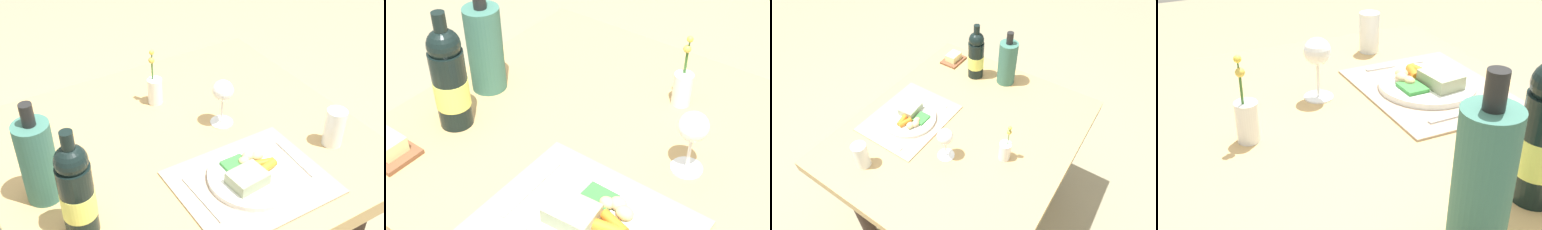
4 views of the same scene
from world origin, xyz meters
TOP-DOWN VIEW (x-y plane):
  - ground_plane at (0.00, 0.00)m, footprint 8.00×8.00m
  - dining_table at (0.00, 0.00)m, footprint 1.11×0.97m
  - placemat at (0.08, -0.25)m, footprint 0.41×0.33m
  - dinner_plate at (0.08, -0.24)m, footprint 0.25×0.25m
  - fork at (-0.07, -0.24)m, footprint 0.02×0.19m
  - knife at (0.24, -0.24)m, footprint 0.02×0.17m
  - flower_vase at (0.03, 0.24)m, footprint 0.05×0.05m
  - cooler_bottle at (-0.42, -0.01)m, footprint 0.09×0.09m
  - butter_dish at (-0.42, -0.35)m, footprint 0.13×0.10m
  - water_tumbler at (0.39, -0.23)m, footprint 0.06×0.06m
  - wine_glass at (0.16, 0.02)m, footprint 0.07×0.07m
  - wine_bottle at (-0.38, -0.17)m, footprint 0.08×0.08m

SIDE VIEW (x-z plane):
  - ground_plane at x=0.00m, z-range 0.00..0.00m
  - dining_table at x=0.00m, z-range 0.28..1.03m
  - placemat at x=0.08m, z-range 0.75..0.76m
  - fork at x=-0.07m, z-range 0.76..0.77m
  - knife at x=0.24m, z-range 0.76..0.77m
  - butter_dish at x=-0.42m, z-range 0.75..0.80m
  - dinner_plate at x=0.08m, z-range 0.75..0.80m
  - water_tumbler at x=0.39m, z-range 0.75..0.87m
  - flower_vase at x=0.03m, z-range 0.71..0.91m
  - wine_glass at x=0.16m, z-range 0.79..0.95m
  - cooler_bottle at x=-0.42m, z-range 0.73..1.03m
  - wine_bottle at x=-0.38m, z-range 0.73..1.04m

